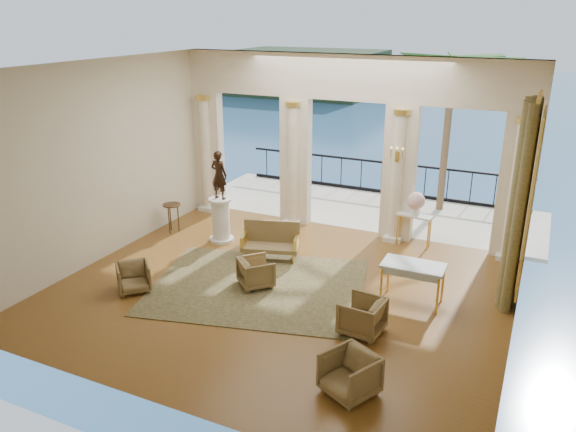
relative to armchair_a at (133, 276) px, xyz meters
The scene contains 23 objects.
floor 3.04m from the armchair_a, 25.09° to the left, with size 9.00×9.00×0.00m, color #4C2A12.
room_walls 3.75m from the armchair_a, ahead, with size 9.00×9.00×9.00m.
arcade 6.22m from the armchair_a, 61.77° to the left, with size 9.00×0.56×4.50m.
terrace 7.60m from the armchair_a, 68.85° to the left, with size 10.00×3.60×0.10m, color beige.
balustrade 9.11m from the armchair_a, 72.49° to the left, with size 9.00×0.06×1.03m.
palm_tree 9.94m from the armchair_a, 58.98° to the left, with size 2.00×2.00×4.50m.
headland 76.39m from the armchair_a, 110.93° to the left, with size 22.00×18.00×6.00m, color black.
sea 61.67m from the armchair_a, 87.44° to the left, with size 160.00×160.00×0.00m, color #244C83.
curtain 7.74m from the armchair_a, 21.61° to the left, with size 0.33×1.40×4.09m.
window_frame 7.93m from the armchair_a, 21.11° to the left, with size 0.04×1.60×3.40m, color gold.
wall_sconce 6.61m from the armchair_a, 49.17° to the left, with size 0.30×0.11×0.33m.
rug 2.58m from the armchair_a, 28.71° to the left, with size 4.37×3.40×0.02m, color #30351A.
armchair_a is the anchor object (origin of this frame).
armchair_b 5.30m from the armchair_a, 14.12° to the right, with size 0.72×0.67×0.74m, color #44341A.
armchair_c 4.79m from the armchair_a, ahead, with size 0.72×0.67×0.74m, color #44341A.
armchair_d 2.52m from the armchair_a, 29.93° to the left, with size 0.66×0.62×0.68m, color #44341A.
settee 3.25m from the armchair_a, 55.89° to the left, with size 1.42×0.92×0.87m.
game_table 5.67m from the armchair_a, 19.96° to the left, with size 1.21×0.67×0.83m.
pedestal 3.10m from the armchair_a, 85.89° to the left, with size 0.61×0.61×1.12m.
statue 3.39m from the armchair_a, 85.89° to the left, with size 0.44×0.29×1.20m, color black.
console_table 6.73m from the armchair_a, 46.01° to the left, with size 0.89×0.44×0.81m.
urn 6.77m from the armchair_a, 46.01° to the left, with size 0.43×0.43×0.57m.
side_table 3.35m from the armchair_a, 112.23° to the left, with size 0.47×0.47×0.76m.
Camera 1 is at (4.56, -9.37, 5.44)m, focal length 35.00 mm.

